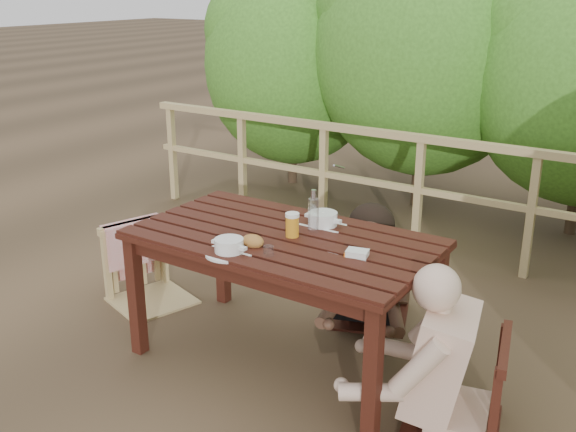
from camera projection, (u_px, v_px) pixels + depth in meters
The scene contains 16 objects.
ground at pixel (283, 358), 4.00m from camera, with size 60.00×60.00×0.00m, color brown.
table at pixel (283, 300), 3.87m from camera, with size 1.70×0.95×0.78m, color black.
chair_left at pixel (147, 234), 4.54m from camera, with size 0.52×0.52×1.04m, color tan.
chair_far at pixel (372, 249), 4.33m from camera, with size 0.50×0.50×1.01m, color black.
chair_right at pixel (459, 341), 3.23m from camera, with size 0.49×0.49×0.99m, color black.
woman at pixel (374, 226), 4.29m from camera, with size 0.53×0.65×1.31m, color black, non-canonical shape.
diner_right at pixel (469, 300), 3.14m from camera, with size 0.58×0.72×1.45m, color tan, non-canonical shape.
railing at pixel (418, 195), 5.41m from camera, with size 5.60×0.10×1.01m, color tan.
hedge_row at pixel (527, 13), 5.69m from camera, with size 6.60×1.60×3.80m, color #3A7020, non-canonical shape.
soup_near at pixel (229, 247), 3.50m from camera, with size 0.26×0.26×0.09m, color white.
soup_far at pixel (323, 220), 3.88m from camera, with size 0.28×0.28×0.09m, color white.
bread_roll at pixel (253, 241), 3.59m from camera, with size 0.13×0.10×0.08m, color #A9702A.
beer_glass at pixel (292, 226), 3.70m from camera, with size 0.08×0.08×0.15m, color gold.
bottle at pixel (313, 212), 3.76m from camera, with size 0.06×0.06×0.26m, color white.
tumbler at pixel (269, 252), 3.45m from camera, with size 0.06×0.06×0.07m, color silver.
butter_tub at pixel (357, 255), 3.45m from camera, with size 0.12×0.08×0.05m, color white.
Camera 1 is at (1.93, -2.90, 2.15)m, focal length 41.26 mm.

